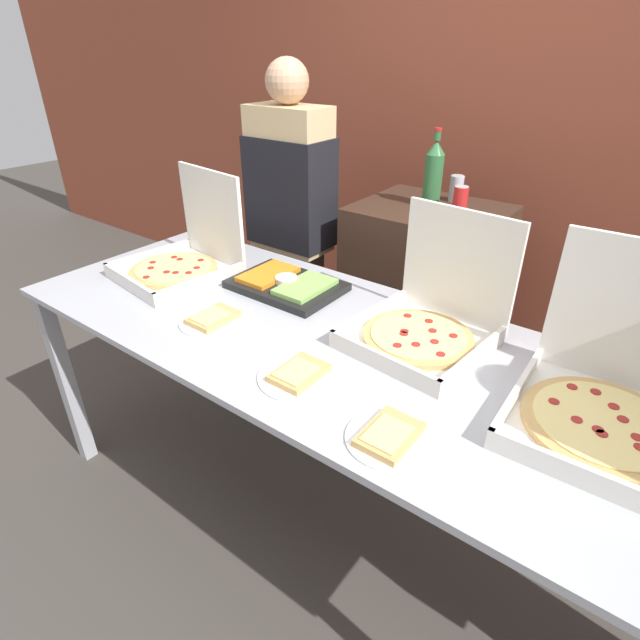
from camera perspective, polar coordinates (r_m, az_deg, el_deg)
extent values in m
plane|color=#423D38|center=(2.33, 0.00, -21.27)|extent=(16.00, 16.00, 0.00)
cube|color=brown|center=(3.04, 21.07, 20.07)|extent=(10.00, 0.06, 2.80)
cube|color=#A8AAB2|center=(1.72, 0.00, -1.81)|extent=(2.36, 0.92, 0.02)
cube|color=#A8AAB2|center=(2.55, -26.96, -6.32)|extent=(0.06, 0.06, 0.89)
cube|color=#A8AAB2|center=(2.90, -13.04, 0.80)|extent=(0.06, 0.06, 0.89)
cube|color=silver|center=(1.68, 11.05, -2.50)|extent=(0.45, 0.45, 0.02)
cube|color=silver|center=(1.52, 7.08, -4.47)|extent=(0.41, 0.06, 0.04)
cube|color=silver|center=(1.75, 5.76, 0.62)|extent=(0.06, 0.41, 0.04)
cube|color=silver|center=(1.59, 17.13, -4.09)|extent=(0.06, 0.41, 0.04)
cube|color=silver|center=(1.75, 15.52, 5.98)|extent=(0.41, 0.06, 0.39)
cylinder|color=tan|center=(1.67, 11.12, -1.95)|extent=(0.36, 0.36, 0.02)
cylinder|color=#F4D67F|center=(1.66, 11.15, -1.62)|extent=(0.31, 0.31, 0.00)
cylinder|color=maroon|center=(1.63, 12.95, -2.42)|extent=(0.03, 0.03, 0.00)
cylinder|color=maroon|center=(1.67, 15.00, -1.75)|extent=(0.03, 0.03, 0.00)
cylinder|color=maroon|center=(1.69, 12.74, -1.19)|extent=(0.03, 0.03, 0.00)
cylinder|color=maroon|center=(1.74, 12.33, -0.12)|extent=(0.03, 0.03, 0.00)
cylinder|color=maroon|center=(1.76, 9.98, 0.50)|extent=(0.03, 0.03, 0.00)
cylinder|color=maroon|center=(1.66, 9.64, -1.26)|extent=(0.03, 0.03, 0.00)
cylinder|color=maroon|center=(1.65, 9.55, -1.56)|extent=(0.03, 0.03, 0.00)
cylinder|color=maroon|center=(1.59, 8.82, -2.87)|extent=(0.03, 0.03, 0.00)
cylinder|color=maroon|center=(1.60, 10.90, -2.74)|extent=(0.03, 0.03, 0.00)
cylinder|color=maroon|center=(1.57, 13.63, -3.82)|extent=(0.03, 0.03, 0.00)
cube|color=silver|center=(2.22, -16.29, 5.04)|extent=(0.47, 0.47, 0.02)
cube|color=silver|center=(2.13, -20.99, 4.07)|extent=(0.41, 0.07, 0.04)
cube|color=silver|center=(2.37, -18.90, 7.02)|extent=(0.07, 0.41, 0.04)
cube|color=silver|center=(2.04, -13.52, 4.27)|extent=(0.07, 0.41, 0.04)
cube|color=silver|center=(2.25, -12.27, 11.59)|extent=(0.41, 0.07, 0.40)
cylinder|color=tan|center=(2.21, -16.36, 5.49)|extent=(0.37, 0.37, 0.02)
cylinder|color=#F4D67F|center=(2.20, -16.40, 5.75)|extent=(0.31, 0.31, 0.00)
cylinder|color=maroon|center=(2.13, -14.73, 5.28)|extent=(0.03, 0.03, 0.00)
cylinder|color=maroon|center=(2.17, -13.91, 5.83)|extent=(0.03, 0.03, 0.00)
cylinder|color=maroon|center=(2.25, -13.47, 6.68)|extent=(0.03, 0.03, 0.00)
cylinder|color=maroon|center=(2.28, -15.74, 6.71)|extent=(0.03, 0.03, 0.00)
cylinder|color=maroon|center=(2.31, -16.34, 6.91)|extent=(0.03, 0.03, 0.00)
cylinder|color=maroon|center=(2.28, -18.58, 6.28)|extent=(0.03, 0.03, 0.00)
cylinder|color=maroon|center=(2.22, -18.78, 5.66)|extent=(0.03, 0.03, 0.00)
cylinder|color=maroon|center=(2.14, -19.25, 4.64)|extent=(0.03, 0.03, 0.00)
cylinder|color=maroon|center=(2.16, -17.14, 5.27)|extent=(0.03, 0.03, 0.00)
cylinder|color=maroon|center=(2.15, -16.19, 5.23)|extent=(0.03, 0.03, 0.00)
cube|color=silver|center=(1.49, 29.45, -10.96)|extent=(0.46, 0.46, 0.02)
cube|color=silver|center=(1.30, 28.22, -15.33)|extent=(0.45, 0.03, 0.04)
cube|color=silver|center=(1.48, 21.62, -7.54)|extent=(0.03, 0.45, 0.04)
cube|color=silver|center=(1.58, 32.75, 0.18)|extent=(0.45, 0.03, 0.43)
cylinder|color=tan|center=(1.48, 29.63, -10.39)|extent=(0.40, 0.40, 0.02)
cylinder|color=#F4D67F|center=(1.47, 29.74, -10.05)|extent=(0.34, 0.34, 0.00)
cylinder|color=maroon|center=(1.45, 32.50, -11.24)|extent=(0.03, 0.03, 0.00)
cylinder|color=maroon|center=(1.50, 31.32, -9.66)|extent=(0.03, 0.03, 0.00)
cylinder|color=maroon|center=(1.53, 30.55, -8.51)|extent=(0.03, 0.03, 0.00)
cylinder|color=maroon|center=(1.56, 28.97, -7.20)|extent=(0.03, 0.03, 0.00)
cylinder|color=maroon|center=(1.56, 26.86, -6.82)|extent=(0.03, 0.03, 0.00)
cylinder|color=maroon|center=(1.48, 25.17, -8.42)|extent=(0.03, 0.03, 0.00)
cylinder|color=maroon|center=(1.44, 27.29, -10.09)|extent=(0.03, 0.03, 0.00)
cylinder|color=maroon|center=(1.43, 29.18, -10.87)|extent=(0.03, 0.03, 0.00)
cylinder|color=maroon|center=(1.42, 29.52, -11.24)|extent=(0.03, 0.03, 0.00)
cylinder|color=maroon|center=(1.43, 32.74, -12.14)|extent=(0.03, 0.03, 0.00)
cylinder|color=white|center=(1.50, -2.35, -6.47)|extent=(0.25, 0.25, 0.01)
cube|color=tan|center=(1.49, -2.36, -6.06)|extent=(0.12, 0.17, 0.02)
cube|color=#F4D67F|center=(1.48, -2.68, -5.91)|extent=(0.09, 0.12, 0.01)
cylinder|color=white|center=(1.82, -12.04, -0.09)|extent=(0.24, 0.24, 0.01)
cube|color=tan|center=(1.82, -12.08, 0.27)|extent=(0.12, 0.17, 0.02)
cube|color=#F4D67F|center=(1.80, -12.42, 0.44)|extent=(0.09, 0.12, 0.01)
cylinder|color=white|center=(1.30, 7.94, -13.27)|extent=(0.23, 0.23, 0.01)
cube|color=tan|center=(1.29, 7.98, -12.85)|extent=(0.12, 0.17, 0.02)
cube|color=#F4D67F|center=(1.28, 7.72, -12.76)|extent=(0.09, 0.12, 0.01)
cube|color=black|center=(2.02, -3.85, 3.95)|extent=(0.43, 0.30, 0.03)
cube|color=orange|center=(2.07, -5.93, 5.21)|extent=(0.15, 0.24, 0.02)
cube|color=#8CC65B|center=(1.95, -1.70, 3.82)|extent=(0.15, 0.24, 0.02)
cylinder|color=white|center=(2.01, -3.88, 4.64)|extent=(0.09, 0.09, 0.02)
cube|color=#382319|center=(2.68, 11.39, 1.06)|extent=(0.68, 0.58, 1.11)
cylinder|color=#2D6638|center=(2.46, 12.75, 15.27)|extent=(0.09, 0.09, 0.24)
cone|color=#2D6638|center=(2.43, 13.15, 18.66)|extent=(0.09, 0.09, 0.06)
cylinder|color=#2D6638|center=(2.43, 13.29, 19.84)|extent=(0.03, 0.03, 0.04)
cylinder|color=red|center=(2.42, 13.37, 20.45)|extent=(0.03, 0.03, 0.01)
cylinder|color=silver|center=(2.58, 15.30, 14.29)|extent=(0.07, 0.07, 0.12)
cylinder|color=silver|center=(2.57, 15.48, 15.62)|extent=(0.06, 0.06, 0.00)
cylinder|color=red|center=(2.39, 15.71, 13.04)|extent=(0.07, 0.07, 0.12)
cylinder|color=silver|center=(2.37, 15.92, 14.47)|extent=(0.06, 0.06, 0.00)
cube|color=#473D33|center=(2.87, -2.99, 0.54)|extent=(0.28, 0.20, 0.83)
cube|color=#D1B27F|center=(2.59, -3.45, 15.59)|extent=(0.40, 0.22, 0.70)
cube|color=black|center=(2.60, -3.41, 14.39)|extent=(0.42, 0.24, 0.53)
sphere|color=tan|center=(2.52, -3.78, 25.61)|extent=(0.20, 0.20, 0.20)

